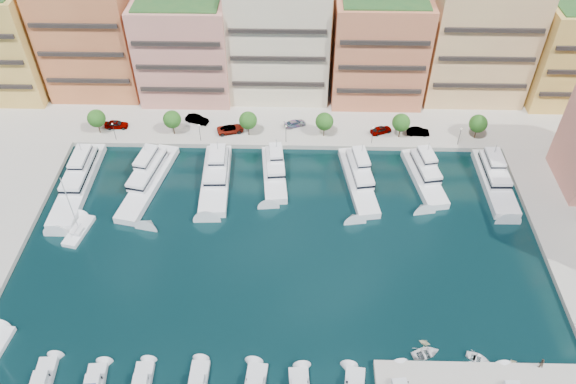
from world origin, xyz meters
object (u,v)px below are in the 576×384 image
Objects in this scene: lamppost_2 at (286,131)px; car_1 at (197,119)px; tree_5 at (478,124)px; person_1 at (541,363)px; yacht_3 at (274,170)px; yacht_4 at (358,178)px; yacht_0 at (79,179)px; car_0 at (116,124)px; lamppost_1 at (199,130)px; lamppost_3 at (373,132)px; tree_4 at (401,123)px; yacht_5 at (424,174)px; tender_1 at (425,342)px; car_3 at (295,123)px; yacht_6 at (494,178)px; car_5 at (418,132)px; yacht_1 at (149,179)px; tree_0 at (96,118)px; lamppost_4 at (460,134)px; car_2 at (230,129)px; tender_0 at (426,353)px; car_4 at (381,130)px; tender_3 at (512,362)px; yacht_2 at (216,175)px; tree_1 at (172,119)px; tender_2 at (478,358)px; sailboat_2 at (79,231)px; tree_2 at (248,120)px; tree_3 at (324,121)px; lamppost_0 at (113,129)px.

car_1 is (-19.67, 6.49, -1.98)m from lamppost_2.
person_1 is at bearing -92.60° from tree_5.
yacht_3 and yacht_4 have the same top height.
car_0 is at bearing 79.43° from yacht_0.
lamppost_1 and lamppost_3 have the same top height.
yacht_5 is at bearing -74.19° from tree_4.
lamppost_1 reaches higher than tender_1.
car_3 is at bearing 126.69° from yacht_4.
lamppost_2 is 20.81m from car_1.
yacht_6 is 3.93× the size of car_5.
lamppost_2 is 29.34m from yacht_1.
tree_0 is 1.35× the size of lamppost_1.
yacht_1 is at bearing 107.70° from car_5.
lamppost_4 is (36.00, 0.00, 0.00)m from lamppost_2.
car_1 is 0.90× the size of car_2.
tender_0 is at bearing -132.99° from car_0.
yacht_6 reaches higher than car_5.
lamppost_1 reaches higher than tender_0.
car_4 is at bearing 166.99° from lamppost_4.
tree_0 is 1.13× the size of car_0.
person_1 is (57.23, -57.69, 0.08)m from car_1.
yacht_6 is 10.22× the size of person_1.
tree_4 is 0.25× the size of yacht_1.
tender_3 is at bearing -72.12° from lamppost_3.
yacht_3 is at bearing 8.56° from yacht_2.
lamppost_3 is 0.21× the size of yacht_2.
tree_1 reaches higher than tender_3.
lamppost_2 is 18.49m from yacht_4.
tender_1 is (-19.12, -36.54, -0.75)m from yacht_6.
tender_2 is (7.39, -2.40, -0.10)m from tender_1.
car_0 is at bearing 167.64° from yacht_5.
sailboat_2 reaches higher than tender_2.
yacht_4 is 3.91× the size of car_1.
tender_1 is 60.84m from car_2.
yacht_3 is 11.82× the size of tender_3.
tender_2 is at bearing -158.38° from car_2.
tree_0 is at bearing 153.09° from yacht_2.
car_4 is (-13.94, 53.84, 1.44)m from tender_3.
tree_2 is 1.00× the size of tree_3.
car_1 is at bearing 175.98° from tree_5.
sailboat_2 reaches higher than lamppost_3.
car_1 is 40.03m from car_4.
tender_0 is 52.81m from car_4.
sailboat_2 is (3.65, -12.94, -0.89)m from yacht_0.
car_3 is at bearing 171.35° from tree_4.
sailboat_2 reaches higher than car_3.
lamppost_0 is at bearing 180.00° from lamppost_1.
tree_2 is at bearing 4.70° from lamppost_0.
car_4 is at bearing 145.22° from yacht_6.
car_0 is at bearing 122.06° from yacht_1.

